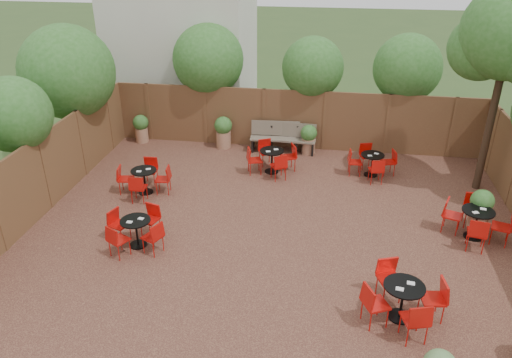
# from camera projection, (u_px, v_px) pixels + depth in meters

# --- Properties ---
(ground) EXTENTS (80.00, 80.00, 0.00)m
(ground) POSITION_uv_depth(u_px,v_px,m) (276.00, 225.00, 12.28)
(ground) COLOR #354F23
(ground) RESTS_ON ground
(courtyard_paving) EXTENTS (12.00, 10.00, 0.02)m
(courtyard_paving) POSITION_uv_depth(u_px,v_px,m) (276.00, 225.00, 12.27)
(courtyard_paving) COLOR #3D1E19
(courtyard_paving) RESTS_ON ground
(fence_back) EXTENTS (12.00, 0.08, 2.00)m
(fence_back) POSITION_uv_depth(u_px,v_px,m) (294.00, 120.00, 16.24)
(fence_back) COLOR brown
(fence_back) RESTS_ON ground
(fence_left) EXTENTS (0.08, 10.00, 2.00)m
(fence_left) POSITION_uv_depth(u_px,v_px,m) (45.00, 173.00, 12.64)
(fence_left) COLOR brown
(fence_left) RESTS_ON ground
(neighbour_building) EXTENTS (5.00, 4.00, 8.00)m
(neighbour_building) POSITION_uv_depth(u_px,v_px,m) (182.00, 9.00, 18.16)
(neighbour_building) COLOR beige
(neighbour_building) RESTS_ON ground
(overhang_foliage) EXTENTS (15.60, 10.41, 2.78)m
(overhang_foliage) POSITION_uv_depth(u_px,v_px,m) (206.00, 81.00, 14.18)
(overhang_foliage) COLOR #2B611F
(overhang_foliage) RESTS_ON ground
(courtyard_tree) EXTENTS (2.64, 2.54, 5.56)m
(courtyard_tree) POSITION_uv_depth(u_px,v_px,m) (509.00, 39.00, 12.18)
(courtyard_tree) COLOR black
(courtyard_tree) RESTS_ON courtyard_paving
(park_bench_left) EXTENTS (1.62, 0.60, 0.99)m
(park_bench_left) POSITION_uv_depth(u_px,v_px,m) (275.00, 136.00, 16.21)
(park_bench_left) COLOR brown
(park_bench_left) RESTS_ON courtyard_paving
(park_bench_right) EXTENTS (1.56, 0.56, 0.95)m
(park_bench_right) POSITION_uv_depth(u_px,v_px,m) (292.00, 138.00, 16.14)
(park_bench_right) COLOR brown
(park_bench_right) RESTS_ON courtyard_paving
(bistro_tables) EXTENTS (9.98, 7.63, 0.86)m
(bistro_tables) POSITION_uv_depth(u_px,v_px,m) (303.00, 204.00, 12.35)
(bistro_tables) COLOR black
(bistro_tables) RESTS_ON courtyard_paving
(planters) EXTENTS (10.66, 4.60, 1.08)m
(planters) POSITION_uv_depth(u_px,v_px,m) (275.00, 147.00, 15.27)
(planters) COLOR #9A684D
(planters) RESTS_ON courtyard_paving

